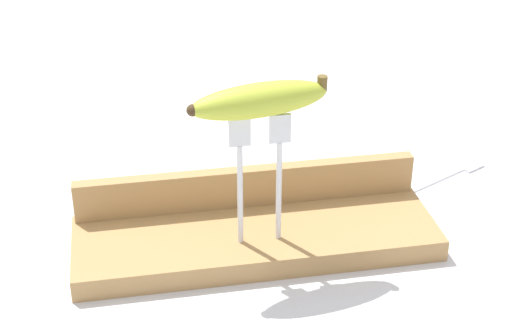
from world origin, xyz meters
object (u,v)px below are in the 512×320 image
fork_fallen_near (453,173)px  fork_stand_center (260,168)px  banana_chunk_near (96,209)px  banana_raised_center (260,100)px

fork_fallen_near → fork_stand_center: bearing=-154.0°
banana_chunk_near → banana_raised_center: bearing=-32.6°
banana_raised_center → banana_chunk_near: size_ratio=3.04×
fork_fallen_near → banana_chunk_near: (-0.53, -0.03, 0.01)m
banana_raised_center → banana_chunk_near: banana_raised_center is taller
fork_stand_center → fork_fallen_near: (0.33, 0.16, -0.13)m
fork_fallen_near → banana_chunk_near: banana_chunk_near is taller
fork_stand_center → banana_chunk_near: 0.26m
fork_fallen_near → banana_raised_center: bearing=-154.0°
fork_stand_center → fork_fallen_near: bearing=26.0°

